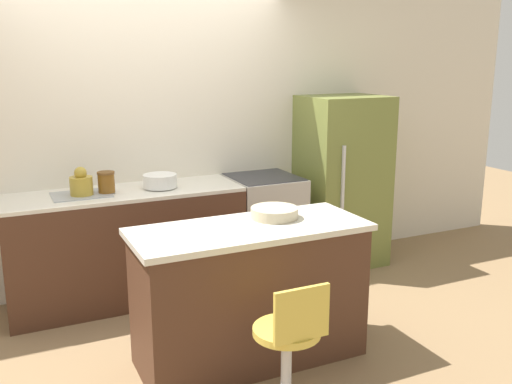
% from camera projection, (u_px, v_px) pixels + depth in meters
% --- Properties ---
extents(ground_plane, '(14.00, 14.00, 0.00)m').
position_uv_depth(ground_plane, '(174.00, 307.00, 4.59)').
color(ground_plane, '#8E704C').
extents(wall_back, '(8.00, 0.06, 2.60)m').
position_uv_depth(wall_back, '(145.00, 136.00, 4.88)').
color(wall_back, silver).
rests_on(wall_back, ground_plane).
extents(back_counter, '(1.87, 0.62, 0.93)m').
position_uv_depth(back_counter, '(127.00, 246.00, 4.66)').
color(back_counter, '#4C2D1E').
rests_on(back_counter, ground_plane).
extents(kitchen_island, '(1.52, 0.63, 0.92)m').
position_uv_depth(kitchen_island, '(250.00, 293.00, 3.72)').
color(kitchen_island, '#4C2D1E').
rests_on(kitchen_island, ground_plane).
extents(oven_range, '(0.60, 0.63, 0.93)m').
position_uv_depth(oven_range, '(264.00, 226.00, 5.17)').
color(oven_range, '#B7B2A8').
rests_on(oven_range, ground_plane).
extents(refrigerator, '(0.75, 0.65, 1.61)m').
position_uv_depth(refrigerator, '(342.00, 181.00, 5.43)').
color(refrigerator, olive).
rests_on(refrigerator, ground_plane).
extents(stool_chair, '(0.37, 0.37, 0.83)m').
position_uv_depth(stool_chair, '(289.00, 353.00, 3.10)').
color(stool_chair, '#B7B7BC').
rests_on(stool_chair, ground_plane).
extents(kettle, '(0.17, 0.17, 0.22)m').
position_uv_depth(kettle, '(81.00, 184.00, 4.37)').
color(kettle, '#B29333').
rests_on(kettle, back_counter).
extents(mixing_bowl, '(0.27, 0.27, 0.11)m').
position_uv_depth(mixing_bowl, '(160.00, 181.00, 4.64)').
color(mixing_bowl, white).
rests_on(mixing_bowl, back_counter).
extents(canister_jar, '(0.14, 0.14, 0.16)m').
position_uv_depth(canister_jar, '(106.00, 182.00, 4.45)').
color(canister_jar, brown).
rests_on(canister_jar, back_counter).
extents(fruit_bowl, '(0.32, 0.32, 0.07)m').
position_uv_depth(fruit_bowl, '(274.00, 213.00, 3.79)').
color(fruit_bowl, '#C1B28E').
rests_on(fruit_bowl, kitchen_island).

